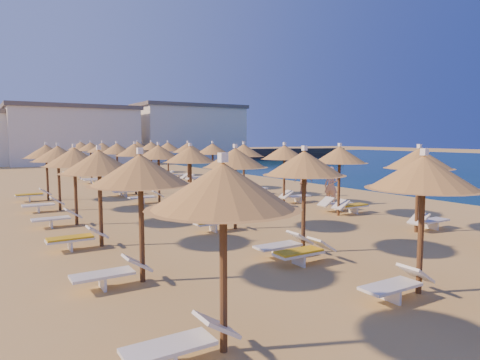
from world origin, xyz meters
TOP-DOWN VIEW (x-y plane):
  - ground at (0.00, 0.00)m, footprint 220.00×220.00m
  - jetty at (27.93, 43.20)m, footprint 30.26×7.45m
  - hotel_blocks at (2.11, 45.12)m, footprint 45.59×10.00m
  - parasol_row_east at (2.39, 5.67)m, footprint 2.35×43.84m
  - parasol_row_west at (-2.70, 5.67)m, footprint 2.35×43.84m
  - parasol_row_inland at (-7.44, 1.89)m, footprint 2.35×21.21m
  - loungers at (-1.34, 4.92)m, footprint 12.95×42.04m
  - beachgoer_c at (4.96, 5.36)m, footprint 1.06×0.89m
  - beachgoer_a at (4.17, 2.33)m, footprint 0.69×0.81m

SIDE VIEW (x-z plane):
  - ground at x=0.00m, z-range 0.00..0.00m
  - loungers at x=-1.34m, z-range 0.01..0.67m
  - jetty at x=27.93m, z-range 0.00..1.50m
  - beachgoer_c at x=4.96m, z-range 0.00..1.69m
  - beachgoer_a at x=4.17m, z-range 0.00..1.87m
  - parasol_row_inland at x=-7.44m, z-range 0.99..4.05m
  - parasol_row_east at x=2.39m, z-range 0.99..4.05m
  - parasol_row_west at x=-2.70m, z-range 0.99..4.05m
  - hotel_blocks at x=2.11m, z-range -0.35..7.75m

